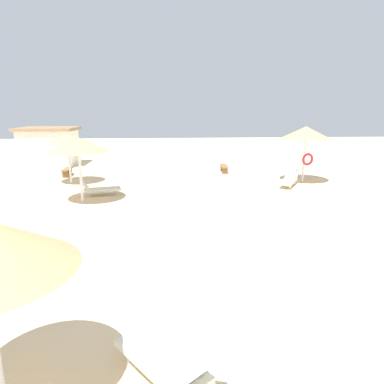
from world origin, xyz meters
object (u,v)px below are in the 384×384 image
Objects in this scene: lounger_1 at (289,180)px; parasol_1 at (306,133)px; bench_0 at (224,167)px; parasol_4 at (68,139)px; lounger_0 at (167,363)px; parasol_2 at (78,146)px; bench_1 at (67,171)px; beach_cabana at (49,146)px; lounger_2 at (100,189)px.

parasol_1 is at bearing 39.35° from lounger_1.
parasol_4 is at bearing -162.92° from bench_0.
parasol_4 is 15.64m from lounger_0.
lounger_1 is at bearing 13.89° from parasol_2.
parasol_1 reaches higher than bench_1.
parasol_4 reaches higher than beach_cabana.
lounger_2 reaches higher than lounger_0.
parasol_2 is 6.99m from bench_1.
beach_cabana reaches higher than lounger_0.
bench_1 is (-2.37, 6.22, -2.14)m from parasol_2.
parasol_4 is 1.81× the size of bench_1.
lounger_1 reaches higher than bench_0.
lounger_2 reaches higher than bench_1.
lounger_2 is 8.81m from bench_0.
parasol_4 is (-12.87, 0.53, -0.25)m from parasol_1.
lounger_0 is at bearing -70.57° from parasol_2.
lounger_2 is at bearing -168.36° from parasol_1.
parasol_1 is at bearing -23.69° from beach_cabana.
parasol_1 is 1.68× the size of lounger_0.
lounger_2 is (0.52, 1.21, -2.17)m from parasol_2.
bench_1 is at bearing 110.04° from parasol_4.
parasol_2 is 10.74m from lounger_1.
parasol_2 is 1.82× the size of bench_1.
lounger_1 is 1.26× the size of bench_0.
parasol_4 is at bearing 172.99° from lounger_1.
parasol_2 is at bearing -65.77° from beach_cabana.
lounger_0 is 1.21× the size of bench_0.
bench_0 is at bearing 123.78° from lounger_1.
parasol_1 is at bearing -2.37° from parasol_4.
parasol_2 is 1.50× the size of lounger_0.
parasol_4 is at bearing 126.87° from lounger_2.
beach_cabana is (-4.71, 10.47, -1.10)m from parasol_2.
parasol_4 is at bearing -69.96° from bench_1.
parasol_1 is 2.04× the size of bench_0.
parasol_1 is 16.13m from lounger_0.
bench_0 is 12.73m from beach_cabana.
lounger_0 reaches higher than bench_0.
parasol_2 is at bearing -113.27° from lounger_2.
lounger_2 is (2.07, -2.76, -2.15)m from parasol_4.
lounger_0 is 0.47× the size of beach_cabana.
lounger_2 is at bearing 66.73° from parasol_2.
beach_cabana reaches higher than lounger_2.
beach_cabana is at bearing 162.77° from bench_0.
parasol_2 is 11.54m from beach_cabana.
parasol_1 reaches higher than parasol_4.
parasol_4 is at bearing 177.63° from parasol_1.
lounger_1 is at bearing -7.01° from parasol_4.
bench_1 is at bearing 163.63° from lounger_1.
parasol_4 is 7.32m from beach_cabana.
bench_0 is (8.95, 2.75, -2.13)m from parasol_4.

